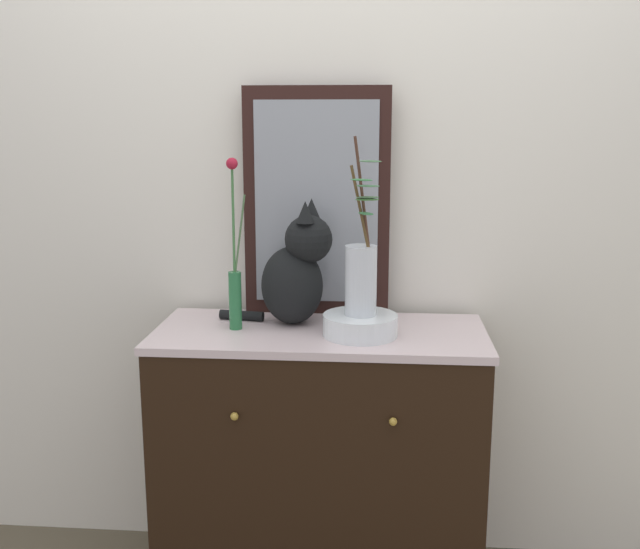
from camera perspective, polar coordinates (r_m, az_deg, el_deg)
wall_back at (r=2.57m, az=0.58°, el=6.16°), size 4.40×0.08×2.60m
sideboard at (r=2.51m, az=-0.00°, el=-14.25°), size 1.05×0.49×0.90m
mirror_leaning at (r=2.48m, az=-0.27°, el=5.58°), size 0.49×0.03×0.76m
cat_sitting at (r=2.38m, az=-1.84°, el=0.24°), size 0.38×0.22×0.41m
vase_slim_green at (r=2.33m, az=-6.59°, el=-0.31°), size 0.06×0.04×0.54m
bowl_porcelain at (r=2.28m, az=3.12°, el=-3.92°), size 0.23×0.23×0.07m
vase_glass_clear at (r=2.24m, az=3.19°, el=-0.05°), size 0.11×0.16×0.54m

